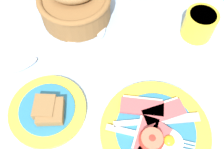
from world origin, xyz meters
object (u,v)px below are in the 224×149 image
at_px(breakfast_plate, 155,131).
at_px(bread_basket, 75,4).
at_px(sugar_cup, 199,24).
at_px(teaspoon_near_cup, 34,60).
at_px(bread_plate, 48,110).
at_px(teaspoon_by_saucer, 100,36).

relative_size(breakfast_plate, bread_basket, 1.22).
height_order(sugar_cup, teaspoon_near_cup, sugar_cup).
bearing_deg(teaspoon_near_cup, bread_basket, -155.41).
xyz_separation_m(bread_plate, bread_basket, (-0.02, 0.29, 0.03)).
height_order(breakfast_plate, bread_basket, bread_basket).
bearing_deg(teaspoon_by_saucer, breakfast_plate, -153.84).
bearing_deg(breakfast_plate, bread_plate, -178.04).
distance_m(bread_plate, teaspoon_near_cup, 0.15).
distance_m(sugar_cup, teaspoon_by_saucer, 0.26).
height_order(bread_plate, sugar_cup, sugar_cup).
bearing_deg(sugar_cup, bread_plate, -135.09).
distance_m(breakfast_plate, sugar_cup, 0.30).
bearing_deg(sugar_cup, bread_basket, -177.59).
bearing_deg(breakfast_plate, bread_basket, 132.89).
bearing_deg(breakfast_plate, teaspoon_near_cup, 160.48).
bearing_deg(teaspoon_near_cup, sugar_cup, 159.10).
xyz_separation_m(sugar_cup, bread_basket, (-0.33, -0.01, 0.01)).
distance_m(teaspoon_by_saucer, teaspoon_near_cup, 0.18).
distance_m(breakfast_plate, teaspoon_by_saucer, 0.29).
height_order(bread_plate, bread_basket, bread_basket).
xyz_separation_m(bread_plate, teaspoon_near_cup, (-0.08, 0.12, -0.01)).
xyz_separation_m(breakfast_plate, bread_basket, (-0.26, 0.28, 0.04)).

